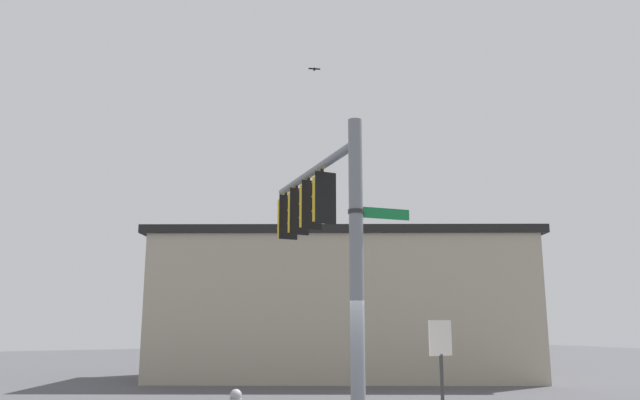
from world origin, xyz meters
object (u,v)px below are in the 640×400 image
traffic_light_mid_outer (296,212)px  bird_flying (314,69)px  street_name_sign (370,213)px  traffic_light_mid_inner (308,206)px  historical_marker (441,354)px  traffic_light_nearest_pole (322,199)px  traffic_light_arm_end (285,218)px

traffic_light_mid_outer → bird_flying: 3.73m
street_name_sign → bird_flying: 5.00m
traffic_light_mid_inner → street_name_sign: size_ratio=0.97×
traffic_light_mid_inner → historical_marker: (2.04, -2.39, -3.50)m
traffic_light_nearest_pole → bird_flying: bearing=75.9°
traffic_light_mid_inner → street_name_sign: traffic_light_mid_inner is taller
traffic_light_nearest_pole → bird_flying: bird_flying is taller
traffic_light_nearest_pole → traffic_light_arm_end: size_ratio=1.00×
traffic_light_arm_end → historical_marker: bearing=-67.1°
traffic_light_mid_outer → traffic_light_arm_end: (0.12, 0.94, 0.00)m
traffic_light_arm_end → bird_flying: bird_flying is taller
street_name_sign → historical_marker: street_name_sign is taller
traffic_light_mid_inner → street_name_sign: (-0.06, -2.90, -0.63)m
traffic_light_mid_outer → historical_marker: bearing=-60.0°
traffic_light_mid_outer → bird_flying: size_ratio=4.34×
traffic_light_nearest_pole → street_name_sign: size_ratio=0.97×
historical_marker → traffic_light_nearest_pole: bearing=146.1°
traffic_light_mid_inner → bird_flying: 3.57m
traffic_light_nearest_pole → traffic_light_mid_inner: size_ratio=1.00×
historical_marker → traffic_light_mid_inner: bearing=130.5°
traffic_light_mid_inner → traffic_light_arm_end: size_ratio=1.00×
street_name_sign → bird_flying: (0.12, 2.72, 4.19)m
traffic_light_mid_outer → historical_marker: 5.20m
traffic_light_mid_inner → traffic_light_arm_end: same height
street_name_sign → historical_marker: 3.59m
bird_flying → traffic_light_arm_end: bearing=85.2°
bird_flying → historical_marker: bearing=-48.2°
traffic_light_arm_end → historical_marker: 5.80m
traffic_light_arm_end → bird_flying: 4.12m
traffic_light_arm_end → street_name_sign: (-0.30, -4.78, -0.63)m
traffic_light_nearest_pole → bird_flying: size_ratio=4.34×
traffic_light_mid_inner → traffic_light_mid_outer: bearing=82.7°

